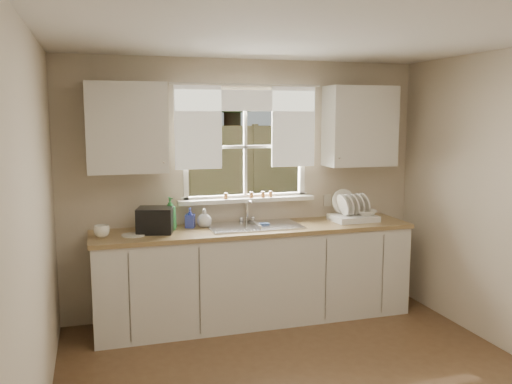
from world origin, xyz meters
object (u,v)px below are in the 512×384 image
object	(u,v)px
black_appliance	(155,220)
soap_bottle_a	(170,214)
cup	(102,231)
dish_rack	(353,213)

from	to	relation	value
black_appliance	soap_bottle_a	bearing A→B (deg)	42.35
cup	black_appliance	world-z (taller)	black_appliance
soap_bottle_a	black_appliance	xyz separation A→B (m)	(-0.15, -0.08, -0.04)
soap_bottle_a	black_appliance	distance (m)	0.17
cup	black_appliance	distance (m)	0.48
cup	black_appliance	bearing A→B (deg)	-0.95
soap_bottle_a	black_appliance	world-z (taller)	soap_bottle_a
dish_rack	black_appliance	world-z (taller)	dish_rack
soap_bottle_a	cup	size ratio (longest dim) A/B	2.24
soap_bottle_a	cup	distance (m)	0.64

